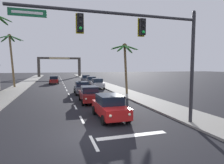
# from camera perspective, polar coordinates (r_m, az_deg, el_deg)

# --- Properties ---
(ground_plane) EXTENTS (220.00, 220.00, 0.00)m
(ground_plane) POSITION_cam_1_polar(r_m,az_deg,el_deg) (10.63, -6.61, -15.90)
(ground_plane) COLOR black
(sidewalk_right) EXTENTS (3.20, 110.00, 0.14)m
(sidewalk_right) POSITION_cam_1_polar(r_m,az_deg,el_deg) (31.51, 0.83, -1.95)
(sidewalk_right) COLOR gray
(sidewalk_right) RESTS_ON ground
(sidewalk_left) EXTENTS (3.20, 110.00, 0.14)m
(sidewalk_left) POSITION_cam_1_polar(r_m,az_deg,el_deg) (30.63, -28.22, -2.71)
(sidewalk_left) COLOR gray
(sidewalk_left) RESTS_ON ground
(lane_markings) EXTENTS (4.28, 87.20, 0.01)m
(lane_markings) POSITION_cam_1_polar(r_m,az_deg,el_deg) (29.49, -12.51, -2.65)
(lane_markings) COLOR silver
(lane_markings) RESTS_ON ground
(traffic_signal_mast) EXTENTS (10.71, 0.41, 7.22)m
(traffic_signal_mast) POSITION_cam_1_polar(r_m,az_deg,el_deg) (11.32, 10.08, 12.25)
(traffic_signal_mast) COLOR #2D2D33
(traffic_signal_mast) RESTS_ON ground
(sedan_lead_at_stop_bar) EXTENTS (1.98, 4.46, 1.68)m
(sedan_lead_at_stop_bar) POSITION_cam_1_polar(r_m,az_deg,el_deg) (13.76, -0.67, -7.39)
(sedan_lead_at_stop_bar) COLOR red
(sedan_lead_at_stop_bar) RESTS_ON ground
(sedan_third_in_queue) EXTENTS (2.08, 4.50, 1.68)m
(sedan_third_in_queue) POSITION_cam_1_polar(r_m,az_deg,el_deg) (19.76, -6.84, -3.70)
(sedan_third_in_queue) COLOR maroon
(sedan_third_in_queue) RESTS_ON ground
(sedan_fifth_in_queue) EXTENTS (2.03, 4.48, 1.68)m
(sedan_fifth_in_queue) POSITION_cam_1_polar(r_m,az_deg,el_deg) (25.99, -9.16, -1.70)
(sedan_fifth_in_queue) COLOR #4C515B
(sedan_fifth_in_queue) RESTS_ON ground
(sedan_oncoming_far) EXTENTS (2.05, 4.49, 1.68)m
(sedan_oncoming_far) POSITION_cam_1_polar(r_m,az_deg,el_deg) (42.64, -17.12, 0.65)
(sedan_oncoming_far) COLOR maroon
(sedan_oncoming_far) RESTS_ON ground
(sedan_parked_nearest_kerb) EXTENTS (2.08, 4.50, 1.68)m
(sedan_parked_nearest_kerb) POSITION_cam_1_polar(r_m,az_deg,el_deg) (45.44, -7.97, 1.05)
(sedan_parked_nearest_kerb) COLOR #4C515B
(sedan_parked_nearest_kerb) RESTS_ON ground
(sedan_parked_mid_kerb) EXTENTS (2.07, 4.50, 1.68)m
(sedan_parked_mid_kerb) POSITION_cam_1_polar(r_m,az_deg,el_deg) (32.41, -4.47, -0.39)
(sedan_parked_mid_kerb) COLOR silver
(sedan_parked_mid_kerb) RESTS_ON ground
(sedan_parked_far_kerb) EXTENTS (2.01, 4.47, 1.68)m
(sedan_parked_far_kerb) POSITION_cam_1_polar(r_m,az_deg,el_deg) (38.52, -6.27, 0.41)
(sedan_parked_far_kerb) COLOR #4C515B
(sedan_parked_far_kerb) RESTS_ON ground
(palm_left_third) EXTENTS (4.55, 4.56, 9.26)m
(palm_left_third) POSITION_cam_1_polar(r_m,az_deg,el_deg) (37.16, -28.30, 9.05)
(palm_left_third) COLOR brown
(palm_left_third) RESTS_ON ground
(palm_right_second) EXTENTS (3.90, 3.82, 6.75)m
(palm_right_second) POSITION_cam_1_polar(r_m,az_deg,el_deg) (24.92, 3.94, 8.03)
(palm_right_second) COLOR brown
(palm_right_second) RESTS_ON ground
(town_gateway_arch) EXTENTS (14.84, 0.90, 6.98)m
(town_gateway_arch) POSITION_cam_1_polar(r_m,az_deg,el_deg) (69.86, -15.56, 5.20)
(town_gateway_arch) COLOR #423D38
(town_gateway_arch) RESTS_ON ground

